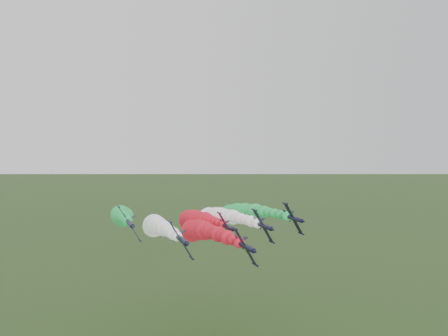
{
  "coord_description": "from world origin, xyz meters",
  "views": [
    {
      "loc": [
        -34.13,
        -79.31,
        63.44
      ],
      "look_at": [
        -1.52,
        9.7,
        58.72
      ],
      "focal_mm": 35.0,
      "sensor_mm": 36.0,
      "label": 1
    }
  ],
  "objects": [
    {
      "name": "jet_trail",
      "position": [
        8.56,
        69.69,
        37.43
      ],
      "size": [
        12.35,
        69.87,
        15.77
      ],
      "rotation": [
        0.0,
        1.04,
        0.0
      ],
      "color": "black",
      "rests_on": "ground"
    },
    {
      "name": "jet_lead",
      "position": [
        2.68,
        43.83,
        38.46
      ],
      "size": [
        12.52,
        70.03,
        15.93
      ],
      "rotation": [
        0.0,
        1.04,
        0.0
      ],
      "color": "black",
      "rests_on": "ground"
    },
    {
      "name": "jet_outer_right",
      "position": [
        20.86,
        57.37,
        40.84
      ],
      "size": [
        12.33,
        69.85,
        15.75
      ],
      "rotation": [
        0.0,
        1.04,
        0.0
      ],
      "color": "black",
      "rests_on": "ground"
    },
    {
      "name": "jet_outer_left",
      "position": [
        -17.46,
        59.79,
        41.62
      ],
      "size": [
        12.34,
        69.86,
        15.75
      ],
      "rotation": [
        0.0,
        1.04,
        0.0
      ],
      "color": "black",
      "rests_on": "ground"
    },
    {
      "name": "jet_inner_right",
      "position": [
        11.29,
        54.42,
        40.13
      ],
      "size": [
        12.99,
        70.5,
        16.4
      ],
      "rotation": [
        0.0,
        1.04,
        0.0
      ],
      "color": "black",
      "rests_on": "ground"
    },
    {
      "name": "jet_inner_left",
      "position": [
        -9.08,
        48.55,
        39.74
      ],
      "size": [
        12.53,
        70.05,
        15.94
      ],
      "rotation": [
        0.0,
        1.04,
        0.0
      ],
      "color": "black",
      "rests_on": "ground"
    }
  ]
}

